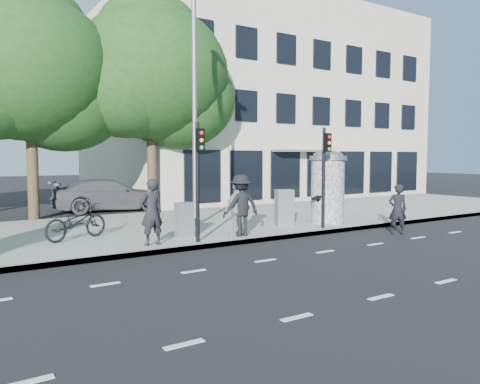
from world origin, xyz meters
TOP-DOWN VIEW (x-y plane):
  - ground at (0.00, 0.00)m, footprint 120.00×120.00m
  - sidewalk at (0.00, 7.50)m, footprint 40.00×8.00m
  - curb at (0.00, 3.55)m, footprint 40.00×0.10m
  - lane_dash_near at (0.00, -2.20)m, footprint 32.00×0.12m
  - lane_dash_far at (0.00, 1.40)m, footprint 32.00×0.12m
  - ad_column_right at (5.20, 4.70)m, footprint 1.36×1.36m
  - traffic_pole_near at (-0.60, 3.79)m, footprint 0.22×0.31m
  - traffic_pole_far at (4.20, 3.79)m, footprint 0.22×0.31m
  - street_lamp at (0.80, 6.63)m, footprint 0.25×0.93m
  - tree_near_left at (-3.50, 12.70)m, footprint 6.80×6.80m
  - tree_center at (1.50, 12.30)m, footprint 7.00×7.00m
  - building at (12.00, 19.99)m, footprint 20.30×15.85m
  - ped_b at (-1.87, 4.13)m, footprint 0.71×0.50m
  - ped_d at (1.00, 4.06)m, footprint 1.23×0.72m
  - ped_e at (0.92, 4.13)m, footprint 1.06×0.73m
  - ped_f at (5.14, 4.65)m, footprint 1.69×1.02m
  - man_road at (6.00, 2.22)m, footprint 0.73×0.66m
  - bicycle at (-3.41, 6.14)m, footprint 1.40×2.14m
  - cabinet_left at (-0.58, 4.75)m, footprint 0.52×0.38m
  - cabinet_right at (3.53, 5.12)m, footprint 0.71×0.61m
  - car_right at (0.04, 14.10)m, footprint 2.52×5.36m

SIDE VIEW (x-z plane):
  - ground at x=0.00m, z-range 0.00..0.00m
  - lane_dash_near at x=0.00m, z-range 0.00..0.01m
  - lane_dash_far at x=0.00m, z-range 0.00..0.01m
  - sidewalk at x=0.00m, z-range 0.00..0.15m
  - curb at x=0.00m, z-range -0.01..0.15m
  - cabinet_left at x=-0.58m, z-range 0.15..1.21m
  - bicycle at x=-3.41m, z-range 0.15..1.21m
  - car_right at x=0.04m, z-range 0.00..1.51m
  - cabinet_right at x=3.53m, z-range 0.15..1.41m
  - man_road at x=6.00m, z-range 0.00..1.67m
  - ped_e at x=0.92m, z-range 0.15..1.81m
  - ped_f at x=5.14m, z-range 0.15..1.86m
  - ped_b at x=-1.87m, z-range 0.15..1.98m
  - ped_d at x=1.00m, z-range 0.15..2.04m
  - ad_column_right at x=5.20m, z-range 0.21..2.86m
  - traffic_pole_near at x=-0.60m, z-range 0.53..3.93m
  - traffic_pole_far at x=4.20m, z-range 0.53..3.93m
  - street_lamp at x=0.80m, z-range 0.79..8.79m
  - building at x=12.00m, z-range -0.01..11.99m
  - tree_near_left at x=-3.50m, z-range 1.58..10.55m
  - tree_center at x=1.50m, z-range 1.66..10.96m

